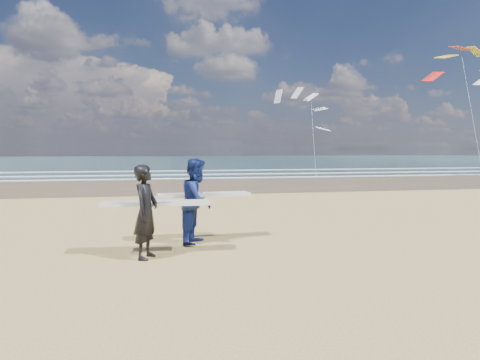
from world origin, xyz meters
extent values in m
cube|color=#4C3E29|center=(20.00, 18.00, 0.01)|extent=(220.00, 12.00, 0.01)
cube|color=#1B373C|center=(20.00, 72.00, 0.01)|extent=(220.00, 100.00, 0.02)
cube|color=white|center=(20.00, 22.80, 0.05)|extent=(220.00, 0.50, 0.05)
cube|color=white|center=(20.00, 27.50, 0.05)|extent=(220.00, 0.50, 0.05)
cube|color=white|center=(20.00, 34.00, 0.05)|extent=(220.00, 0.50, 0.05)
imported|color=black|center=(0.29, 0.46, 0.93)|extent=(0.67, 0.80, 1.87)
cube|color=silver|center=(0.49, 0.81, 1.06)|extent=(2.22, 0.61, 0.07)
imported|color=#0E1B50|center=(1.42, 1.64, 0.98)|extent=(1.06, 1.17, 1.96)
cube|color=silver|center=(1.62, 1.99, 1.09)|extent=(2.23, 0.68, 0.07)
cube|color=slate|center=(13.25, 24.38, 0.05)|extent=(0.12, 0.12, 0.10)
camera|label=1|loc=(0.46, -8.13, 2.18)|focal=32.00mm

